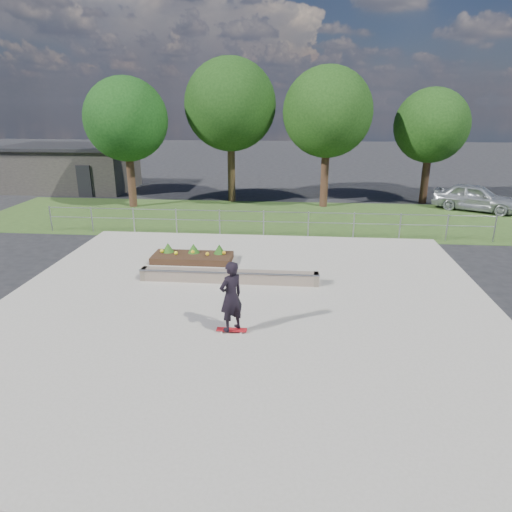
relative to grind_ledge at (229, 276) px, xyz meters
The scene contains 13 objects.
ground 1.93m from the grind_ledge, 67.31° to the right, with size 120.00×120.00×0.00m, color black.
grass_verge 9.27m from the grind_ledge, 85.44° to the left, with size 30.00×8.00×0.02m, color #2E481D.
concrete_slab 1.93m from the grind_ledge, 67.31° to the right, with size 15.00×15.00×0.06m, color gray.
fence 5.81m from the grind_ledge, 82.68° to the left, with size 20.06×0.06×1.20m.
building 21.00m from the grind_ledge, 129.24° to the left, with size 8.40×5.40×3.00m.
tree_far_left 14.15m from the grind_ledge, 122.88° to the left, with size 4.55×4.55×7.15m.
tree_mid_left 14.38m from the grind_ledge, 97.59° to the left, with size 5.25×5.25×8.25m.
tree_mid_right 13.72m from the grind_ledge, 73.02° to the left, with size 4.90×4.90×7.70m.
tree_far_right 17.36m from the grind_ledge, 54.67° to the left, with size 4.20×4.20×6.60m.
grind_ledge is the anchor object (origin of this frame).
planter_bed 2.64m from the grind_ledge, 129.71° to the left, with size 3.00×1.20×0.61m.
skateboarder 3.61m from the grind_ledge, 80.46° to the right, with size 0.81×0.80×1.97m.
parked_car 17.01m from the grind_ledge, 44.71° to the left, with size 1.77×4.39×1.50m, color #A0A4A9.
Camera 1 is at (1.45, -12.31, 5.82)m, focal length 32.00 mm.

